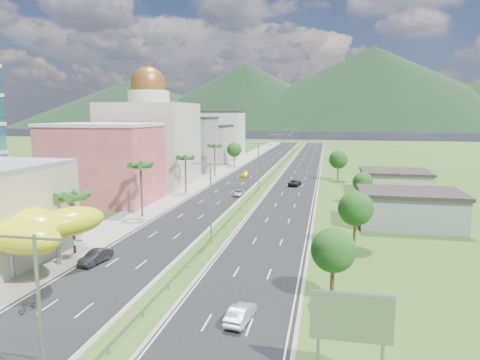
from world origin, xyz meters
The scene contains 35 objects.
ground centered at (0.00, 0.00, 0.00)m, with size 500.00×500.00×0.00m, color #2D5119.
road_left centered at (-7.50, 90.00, 0.02)m, with size 11.00×260.00×0.04m, color black.
road_right centered at (7.50, 90.00, 0.02)m, with size 11.00×260.00×0.04m, color black.
sidewalk_left centered at (-17.00, 90.00, 0.06)m, with size 7.00×260.00×0.12m, color gray.
median_guardrail centered at (0.00, 71.99, 0.62)m, with size 0.10×216.06×0.76m.
streetlight_median_a centered at (0.00, -25.00, 6.75)m, with size 6.04×0.25×11.00m.
streetlight_median_b centered at (0.00, 10.00, 6.75)m, with size 6.04×0.25×11.00m.
streetlight_median_c centered at (0.00, 50.00, 6.75)m, with size 6.04×0.25×11.00m.
streetlight_median_d centered at (0.00, 95.00, 6.75)m, with size 6.04×0.25×11.00m.
streetlight_median_e centered at (0.00, 140.00, 6.75)m, with size 6.04×0.25×11.00m.
lime_canopy centered at (-20.00, -4.00, 4.99)m, with size 18.00×15.00×7.40m.
pink_shophouse centered at (-28.00, 32.00, 7.50)m, with size 20.00×15.00×15.00m, color #BB4C53.
domed_building centered at (-28.00, 55.00, 11.35)m, with size 20.00×20.00×28.70m.
midrise_grey centered at (-27.00, 80.00, 8.00)m, with size 16.00×15.00×16.00m, color gray.
midrise_beige centered at (-27.00, 102.00, 6.50)m, with size 16.00×15.00×13.00m, color #A59E87.
midrise_white centered at (-27.00, 125.00, 9.00)m, with size 16.00×15.00×18.00m, color silver.
billboard centered at (17.00, -18.00, 4.42)m, with size 5.20×0.35×6.20m.
shed_near centered at (28.00, 25.00, 2.50)m, with size 15.00×10.00×5.00m, color gray.
shed_far centered at (30.00, 55.00, 2.20)m, with size 14.00×12.00×4.40m, color #A59E87.
palm_tree_b centered at (-15.50, 2.00, 7.06)m, with size 3.60×3.60×8.10m.
palm_tree_c centered at (-15.50, 22.00, 8.50)m, with size 3.60×3.60×9.60m.
palm_tree_d centered at (-15.50, 45.00, 7.54)m, with size 3.60×3.60×8.60m.
palm_tree_e centered at (-15.50, 70.00, 8.31)m, with size 3.60×3.60×9.40m.
leafy_tree_lfar centered at (-15.50, 95.00, 5.58)m, with size 4.90×4.90×8.05m.
leafy_tree_ra centered at (16.00, -5.00, 4.78)m, with size 4.20×4.20×6.90m.
leafy_tree_rb centered at (19.00, 12.00, 5.18)m, with size 4.55×4.55×7.47m.
leafy_tree_rc centered at (22.00, 40.00, 4.37)m, with size 3.85×3.85×6.33m.
leafy_tree_rd centered at (18.00, 70.00, 5.58)m, with size 4.90×4.90×8.05m.
mountain_ridge centered at (60.00, 450.00, 0.00)m, with size 860.00×140.00×90.00m, color black, non-canonical shape.
car_dark_left centered at (-11.09, -0.64, 0.81)m, with size 1.63×4.66×1.54m, color black.
car_silver_mid_left centered at (-3.20, 43.69, 0.67)m, with size 2.11×4.57×1.27m, color #A6A8AE.
car_yellow_far_left centered at (-7.21, 71.38, 0.71)m, with size 1.89×4.64×1.35m, color gold.
car_silver_right centered at (8.44, -11.23, 0.76)m, with size 1.52×4.36×1.44m, color #B6B9BF.
car_dark_far_right centered at (7.52, 58.95, 0.78)m, with size 2.45×5.32×1.48m, color black.
motorcycle centered at (-10.38, -13.14, 0.71)m, with size 0.63×2.08×1.33m, color black.
Camera 1 is at (15.20, -44.35, 17.36)m, focal length 32.00 mm.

